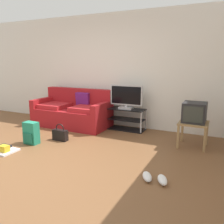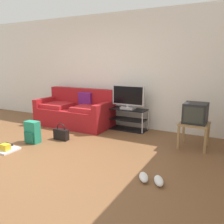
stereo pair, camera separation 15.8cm
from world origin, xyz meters
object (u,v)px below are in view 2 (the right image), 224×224
at_px(tv_stand, 128,119).
at_px(handbag, 61,134).
at_px(side_table, 194,127).
at_px(crt_tv, 195,113).
at_px(floor_tray, 4,148).
at_px(couch, 76,112).
at_px(flat_tv, 128,97).
at_px(sneakers_pair, 151,179).
at_px(backpack, 32,132).

relative_size(tv_stand, handbag, 2.50).
height_order(tv_stand, side_table, tv_stand).
bearing_deg(crt_tv, floor_tray, -149.64).
xyz_separation_m(couch, tv_stand, (1.33, 0.23, -0.09)).
relative_size(crt_tv, handbag, 1.23).
relative_size(flat_tv, side_table, 1.50).
xyz_separation_m(tv_stand, side_table, (1.56, -0.52, 0.15)).
relative_size(side_table, floor_tray, 1.15).
xyz_separation_m(flat_tv, sneakers_pair, (1.29, -2.12, -0.72)).
xyz_separation_m(crt_tv, floor_tray, (-2.99, -1.75, -0.61)).
distance_m(flat_tv, crt_tv, 1.63).
bearing_deg(handbag, side_table, 17.98).
distance_m(sneakers_pair, floor_tray, 2.73).
xyz_separation_m(crt_tv, handbag, (-2.46, -0.81, -0.53)).
bearing_deg(side_table, crt_tv, 90.00).
xyz_separation_m(flat_tv, crt_tv, (1.56, -0.48, -0.12)).
bearing_deg(flat_tv, floor_tray, -122.72).
xyz_separation_m(backpack, sneakers_pair, (2.57, -0.42, -0.17)).
relative_size(tv_stand, crt_tv, 2.03).
relative_size(flat_tv, sneakers_pair, 1.79).
bearing_deg(couch, handbag, -68.24).
bearing_deg(side_table, floor_tray, -149.88).
bearing_deg(flat_tv, crt_tv, -17.21).
distance_m(crt_tv, floor_tray, 3.52).
bearing_deg(couch, floor_tray, -92.84).
distance_m(tv_stand, crt_tv, 1.69).
height_order(couch, side_table, couch).
bearing_deg(crt_tv, tv_stand, 162.04).
height_order(flat_tv, backpack, flat_tv).
height_order(crt_tv, handbag, crt_tv).
relative_size(couch, backpack, 4.32).
bearing_deg(handbag, crt_tv, 18.32).
bearing_deg(couch, backpack, -87.91).
relative_size(side_table, sneakers_pair, 1.20).
bearing_deg(backpack, crt_tv, 13.27).
bearing_deg(tv_stand, sneakers_pair, -58.90).
xyz_separation_m(handbag, sneakers_pair, (2.19, -0.82, -0.08)).
distance_m(tv_stand, handbag, 1.60).
distance_m(backpack, sneakers_pair, 2.61).
bearing_deg(floor_tray, tv_stand, 57.54).
distance_m(couch, handbag, 1.19).
relative_size(flat_tv, floor_tray, 1.72).
bearing_deg(flat_tv, sneakers_pair, -58.63).
relative_size(backpack, handbag, 1.24).
bearing_deg(handbag, floor_tray, -119.66).
xyz_separation_m(tv_stand, crt_tv, (1.56, -0.50, 0.40)).
height_order(flat_tv, handbag, flat_tv).
bearing_deg(crt_tv, handbag, -161.68).
xyz_separation_m(backpack, handbag, (0.38, 0.40, -0.09)).
bearing_deg(side_table, backpack, -157.13).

